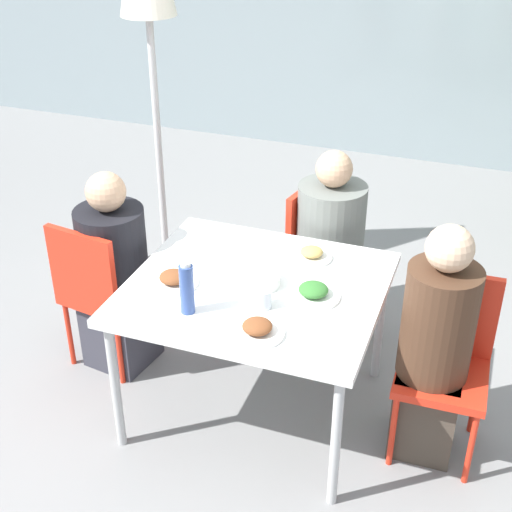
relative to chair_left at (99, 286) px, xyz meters
The scene contains 15 objects.
ground_plane 1.02m from the chair_left, ahead, with size 24.00×24.00×0.00m, color gray.
dining_table 0.91m from the chair_left, ahead, with size 1.15×1.03×0.74m.
chair_left is the anchor object (origin of this frame).
person_left 0.10m from the chair_left, 49.54° to the left, with size 0.36×0.36×1.12m.
chair_right 1.76m from the chair_left, ahead, with size 0.41×0.41×0.86m.
person_right 1.72m from the chair_left, ahead, with size 0.32×0.32×1.17m.
chair_far 1.25m from the chair_left, 38.72° to the left, with size 0.47×0.47×0.86m.
person_far 1.27m from the chair_left, 34.47° to the left, with size 0.39×0.39×1.12m.
plate_0 0.62m from the chair_left, 18.75° to the right, with size 0.23×0.23×0.06m.
plate_1 1.12m from the chair_left, 14.05° to the left, with size 0.20×0.20×0.06m.
plate_2 1.20m from the chair_left, ahead, with size 0.24×0.24×0.07m.
plate_3 1.13m from the chair_left, 21.91° to the right, with size 0.23×0.23×0.06m.
bottle 0.85m from the chair_left, 27.68° to the right, with size 0.06×0.06×0.25m.
drinking_cup 1.04m from the chair_left, 12.31° to the right, with size 0.08×0.08×0.09m.
salad_bowl 0.94m from the chair_left, ahead, with size 0.19×0.19×0.05m.
Camera 1 is at (0.95, -2.60, 2.48)m, focal length 50.00 mm.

